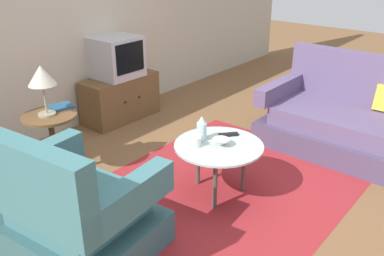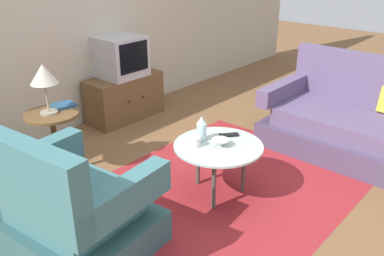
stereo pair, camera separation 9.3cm
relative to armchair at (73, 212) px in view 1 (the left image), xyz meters
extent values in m
plane|color=brown|center=(1.29, -0.33, -0.32)|extent=(16.00, 16.00, 0.00)
cube|color=#BCB29E|center=(1.29, 1.87, 1.03)|extent=(9.00, 0.12, 2.70)
cube|color=maroon|center=(1.21, -0.32, -0.32)|extent=(2.59, 1.94, 0.00)
cube|color=#325C60|center=(0.06, 0.01, -0.20)|extent=(0.92, 1.08, 0.24)
cube|color=#3D7075|center=(0.06, 0.01, 0.01)|extent=(0.75, 0.79, 0.18)
cube|color=#3D7075|center=(-0.28, -0.03, 0.37)|extent=(0.25, 1.01, 0.53)
cube|color=#3D7075|center=(0.11, -0.42, 0.21)|extent=(0.83, 0.23, 0.22)
cube|color=#3D7075|center=(0.01, 0.43, 0.21)|extent=(0.83, 0.23, 0.22)
cube|color=#4B3E5C|center=(2.69, -0.87, -0.20)|extent=(0.96, 1.71, 0.24)
cube|color=#5B4C70|center=(2.69, -0.87, 0.01)|extent=(0.82, 1.43, 0.18)
cube|color=#5B4C70|center=(3.09, -0.88, 0.36)|extent=(0.15, 1.70, 0.51)
cube|color=#5B4C70|center=(2.69, -0.09, 0.20)|extent=(0.95, 0.15, 0.18)
cylinder|color=#B2C6C1|center=(1.21, -0.32, 0.13)|extent=(0.73, 0.73, 0.02)
cylinder|color=#4C4742|center=(1.22, -0.09, -0.10)|extent=(0.04, 0.04, 0.44)
cylinder|color=#4C4742|center=(1.01, -0.43, -0.10)|extent=(0.04, 0.04, 0.44)
cylinder|color=#4C4742|center=(1.39, -0.46, -0.10)|extent=(0.04, 0.04, 0.44)
cylinder|color=brown|center=(0.52, 0.99, 0.27)|extent=(0.47, 0.47, 0.02)
cylinder|color=#47311C|center=(0.52, 0.99, -0.03)|extent=(0.05, 0.05, 0.58)
cylinder|color=#47311C|center=(0.52, 0.99, -0.30)|extent=(0.26, 0.26, 0.02)
cube|color=brown|center=(1.82, 1.57, -0.05)|extent=(0.93, 0.40, 0.52)
sphere|color=black|center=(1.71, 1.36, -0.03)|extent=(0.02, 0.02, 0.02)
sphere|color=black|center=(1.93, 1.36, -0.03)|extent=(0.02, 0.02, 0.02)
cube|color=#B7B7BC|center=(1.82, 1.59, 0.44)|extent=(0.51, 0.45, 0.47)
cube|color=black|center=(1.82, 1.36, 0.47)|extent=(0.41, 0.01, 0.34)
cylinder|color=#9E937A|center=(0.50, 1.00, 0.29)|extent=(0.15, 0.15, 0.02)
cylinder|color=#9E937A|center=(0.50, 1.00, 0.43)|extent=(0.02, 0.02, 0.25)
cone|color=beige|center=(0.50, 1.00, 0.64)|extent=(0.24, 0.24, 0.17)
cylinder|color=silver|center=(1.19, -0.16, 0.22)|extent=(0.08, 0.08, 0.15)
cone|color=silver|center=(1.19, -0.16, 0.32)|extent=(0.07, 0.07, 0.06)
cylinder|color=white|center=(1.06, -0.20, 0.18)|extent=(0.09, 0.09, 0.08)
torus|color=white|center=(1.12, -0.20, 0.18)|extent=(0.06, 0.01, 0.06)
cone|color=silver|center=(1.20, -0.35, 0.17)|extent=(0.14, 0.14, 0.06)
cube|color=black|center=(1.40, -0.28, 0.15)|extent=(0.16, 0.14, 0.02)
cube|color=navy|center=(0.69, 1.05, 0.30)|extent=(0.22, 0.20, 0.02)
camera|label=1|loc=(-1.30, -2.09, 1.64)|focal=39.24mm
camera|label=2|loc=(-1.24, -2.16, 1.64)|focal=39.24mm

